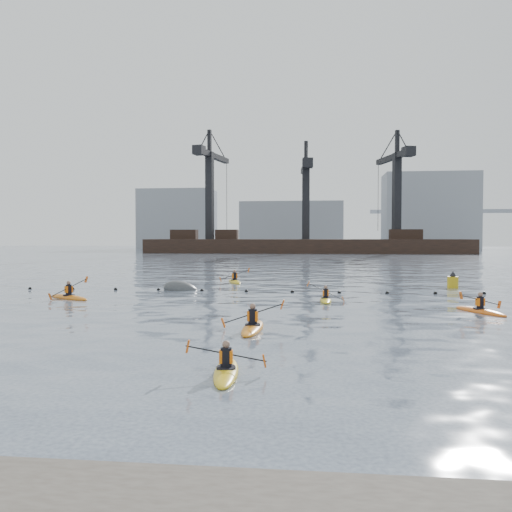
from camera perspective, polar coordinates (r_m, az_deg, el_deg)
The scene contains 12 objects.
ground at distance 13.29m, azimuth -5.13°, elevation -13.60°, with size 400.00×400.00×0.00m, color #3C4658.
float_line at distance 35.39m, azimuth 1.43°, elevation -3.74°, with size 33.24×0.73×0.24m.
barge_pier at distance 122.58m, azimuth 5.15°, elevation 1.21°, with size 72.00×19.30×29.50m.
skyline at distance 162.91m, azimuth 6.35°, elevation 3.98°, with size 141.00×28.00×22.00m.
kayaker_0 at distance 21.04m, azimuth -0.35°, elevation -7.47°, with size 2.48×3.62×1.32m.
kayaker_1 at distance 14.44m, azimuth -3.16°, elevation -11.94°, with size 2.11×3.17×1.01m.
kayaker_2 at distance 33.38m, azimuth -19.10°, elevation -4.06°, with size 3.43×2.63×1.37m.
kayaker_3 at distance 30.64m, azimuth 7.35°, elevation -4.53°, with size 2.14×3.08×1.23m.
kayaker_4 at distance 27.88m, azimuth 22.53°, elevation -5.30°, with size 2.19×3.42×1.16m.
kayaker_5 at distance 42.70m, azimuth -2.26°, elevation -2.65°, with size 2.34×3.58×1.28m.
mooring_buoy at distance 36.96m, azimuth -7.90°, elevation -3.56°, with size 2.39×1.41×1.19m, color #404345.
nav_buoy at distance 40.46m, azimuth 20.01°, elevation -2.60°, with size 0.75×0.75×1.36m.
Camera 1 is at (2.58, -12.54, 3.57)m, focal length 38.00 mm.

